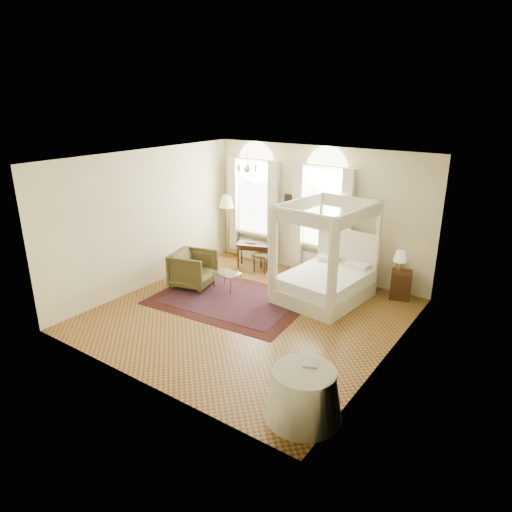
% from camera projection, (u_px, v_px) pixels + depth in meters
% --- Properties ---
extents(ground, '(6.00, 6.00, 0.00)m').
position_uv_depth(ground, '(249.00, 314.00, 9.82)').
color(ground, olive).
rests_on(ground, ground).
extents(room_walls, '(6.00, 6.00, 6.00)m').
position_uv_depth(room_walls, '(249.00, 226.00, 9.16)').
color(room_walls, '#FAF4BE').
rests_on(room_walls, ground).
extents(window_left, '(1.62, 0.27, 3.29)m').
position_uv_depth(window_left, '(254.00, 209.00, 12.57)').
color(window_left, white).
rests_on(window_left, room_walls).
extents(window_right, '(1.62, 0.27, 3.29)m').
position_uv_depth(window_right, '(322.00, 220.00, 11.43)').
color(window_right, white).
rests_on(window_right, room_walls).
extents(chandelier, '(0.51, 0.45, 0.50)m').
position_uv_depth(chandelier, '(247.00, 168.00, 10.26)').
color(chandelier, gold).
rests_on(chandelier, room_walls).
extents(wall_pictures, '(2.54, 0.03, 0.39)m').
position_uv_depth(wall_pictures, '(321.00, 203.00, 11.43)').
color(wall_pictures, black).
rests_on(wall_pictures, room_walls).
extents(canopy_bed, '(1.90, 2.24, 2.25)m').
position_uv_depth(canopy_bed, '(324.00, 278.00, 10.40)').
color(canopy_bed, beige).
rests_on(canopy_bed, ground).
extents(nightstand, '(0.56, 0.53, 0.65)m').
position_uv_depth(nightstand, '(401.00, 285.00, 10.51)').
color(nightstand, '#37210F').
rests_on(nightstand, ground).
extents(nightstand_lamp, '(0.31, 0.31, 0.46)m').
position_uv_depth(nightstand_lamp, '(400.00, 257.00, 10.42)').
color(nightstand_lamp, gold).
rests_on(nightstand_lamp, nightstand).
extents(writing_desk, '(1.02, 0.77, 0.68)m').
position_uv_depth(writing_desk, '(254.00, 247.00, 12.32)').
color(writing_desk, '#37210F').
rests_on(writing_desk, ground).
extents(laptop, '(0.39, 0.28, 0.03)m').
position_uv_depth(laptop, '(252.00, 242.00, 12.36)').
color(laptop, black).
rests_on(laptop, writing_desk).
extents(stool, '(0.45, 0.45, 0.50)m').
position_uv_depth(stool, '(263.00, 257.00, 12.07)').
color(stool, '#47401E').
rests_on(stool, ground).
extents(armchair, '(1.17, 1.15, 0.88)m').
position_uv_depth(armchair, '(193.00, 269.00, 11.15)').
color(armchair, '#453F1D').
rests_on(armchair, ground).
extents(coffee_table, '(0.67, 0.50, 0.43)m').
position_uv_depth(coffee_table, '(227.00, 274.00, 10.96)').
color(coffee_table, white).
rests_on(coffee_table, ground).
extents(floor_lamp, '(0.47, 0.47, 1.81)m').
position_uv_depth(floor_lamp, '(227.00, 204.00, 12.84)').
color(floor_lamp, gold).
rests_on(floor_lamp, ground).
extents(oriental_rug, '(3.64, 2.77, 0.01)m').
position_uv_depth(oriental_rug, '(231.00, 299.00, 10.51)').
color(oriental_rug, '#41150F').
rests_on(oriental_rug, ground).
extents(side_table, '(1.14, 1.14, 0.78)m').
position_uv_depth(side_table, '(304.00, 394.00, 6.58)').
color(side_table, silver).
rests_on(side_table, ground).
extents(book, '(0.32, 0.35, 0.03)m').
position_uv_depth(book, '(303.00, 361.00, 6.65)').
color(book, black).
rests_on(book, side_table).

